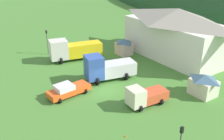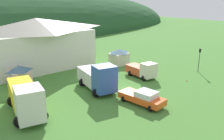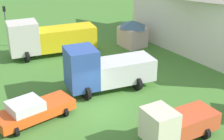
% 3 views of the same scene
% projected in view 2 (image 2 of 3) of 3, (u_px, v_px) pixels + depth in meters
% --- Properties ---
extents(ground_plane, '(200.00, 200.00, 0.00)m').
position_uv_depth(ground_plane, '(124.00, 90.00, 31.22)').
color(ground_plane, '#477F33').
extents(depot_building, '(18.67, 9.17, 8.23)m').
position_uv_depth(depot_building, '(38.00, 43.00, 39.88)').
color(depot_building, white).
rests_on(depot_building, ground).
extents(play_shed_cream, '(3.19, 2.63, 2.78)m').
position_uv_depth(play_shed_cream, '(119.00, 57.00, 42.71)').
color(play_shed_cream, beige).
rests_on(play_shed_cream, ground).
extents(play_shed_pink, '(2.77, 2.44, 2.83)m').
position_uv_depth(play_shed_pink, '(20.00, 76.00, 32.36)').
color(play_shed_pink, beige).
rests_on(play_shed_pink, ground).
extents(flatbed_truck_yellow, '(4.32, 8.82, 3.65)m').
position_uv_depth(flatbed_truck_yellow, '(26.00, 97.00, 24.42)').
color(flatbed_truck_yellow, silver).
rests_on(flatbed_truck_yellow, ground).
extents(box_truck_blue, '(4.12, 7.41, 3.74)m').
position_uv_depth(box_truck_blue, '(98.00, 77.00, 30.67)').
color(box_truck_blue, '#3356AD').
rests_on(box_truck_blue, ground).
extents(light_truck_cream, '(2.74, 5.06, 2.44)m').
position_uv_depth(light_truck_cream, '(143.00, 70.00, 35.85)').
color(light_truck_cream, beige).
rests_on(light_truck_cream, ground).
extents(service_pickup_orange, '(2.78, 5.54, 1.66)m').
position_uv_depth(service_pickup_orange, '(143.00, 97.00, 26.99)').
color(service_pickup_orange, '#F2561D').
rests_on(service_pickup_orange, ground).
extents(traffic_light_east, '(0.20, 0.32, 3.76)m').
position_uv_depth(traffic_light_east, '(199.00, 58.00, 38.20)').
color(traffic_light_east, '#4C4C51').
rests_on(traffic_light_east, ground).
extents(traffic_cone_near_pickup, '(0.36, 0.36, 0.48)m').
position_uv_depth(traffic_cone_near_pickup, '(187.00, 81.00, 34.54)').
color(traffic_cone_near_pickup, orange).
rests_on(traffic_cone_near_pickup, ground).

